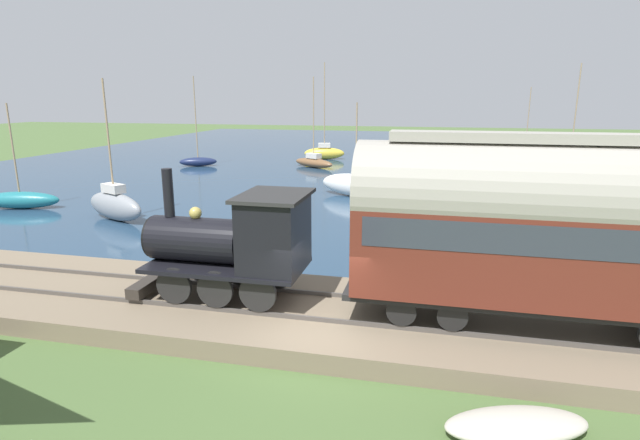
% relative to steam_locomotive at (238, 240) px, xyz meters
% --- Properties ---
extents(ground_plane, '(200.00, 200.00, 0.00)m').
position_rel_steam_locomotive_xyz_m(ground_plane, '(-1.33, -2.67, -2.37)').
color(ground_plane, '#476033').
extents(harbor_water, '(80.00, 80.00, 0.01)m').
position_rel_steam_locomotive_xyz_m(harbor_water, '(42.86, -2.67, -2.36)').
color(harbor_water, navy).
rests_on(harbor_water, ground).
extents(rail_embankment, '(5.13, 56.00, 0.65)m').
position_rel_steam_locomotive_xyz_m(rail_embankment, '(-0.00, -2.67, -2.10)').
color(rail_embankment, '#756651').
rests_on(rail_embankment, ground).
extents(steam_locomotive, '(2.35, 5.09, 3.69)m').
position_rel_steam_locomotive_xyz_m(steam_locomotive, '(0.00, 0.00, 0.00)').
color(steam_locomotive, black).
rests_on(steam_locomotive, rail_embankment).
extents(passenger_coach, '(2.49, 10.02, 4.84)m').
position_rel_steam_locomotive_xyz_m(passenger_coach, '(0.00, -8.22, 0.94)').
color(passenger_coach, black).
rests_on(passenger_coach, rail_embankment).
extents(sailboat_brown, '(3.43, 4.54, 8.03)m').
position_rel_steam_locomotive_xyz_m(sailboat_brown, '(31.64, 5.47, -1.83)').
color(sailboat_brown, brown).
rests_on(sailboat_brown, harbor_water).
extents(sailboat_teal, '(2.13, 4.61, 5.97)m').
position_rel_steam_locomotive_xyz_m(sailboat_teal, '(10.97, 17.95, -1.84)').
color(sailboat_teal, '#1E707A').
rests_on(sailboat_teal, harbor_water).
extents(sailboat_yellow, '(2.12, 4.33, 9.65)m').
position_rel_steam_locomotive_xyz_m(sailboat_yellow, '(37.97, 5.87, -1.65)').
color(sailboat_yellow, gold).
rests_on(sailboat_yellow, harbor_water).
extents(sailboat_navy, '(2.36, 3.59, 8.12)m').
position_rel_steam_locomotive_xyz_m(sailboat_navy, '(30.07, 16.21, -1.86)').
color(sailboat_navy, '#192347').
rests_on(sailboat_navy, harbor_water).
extents(sailboat_white, '(3.33, 5.28, 5.96)m').
position_rel_steam_locomotive_xyz_m(sailboat_white, '(18.82, -0.44, -1.61)').
color(sailboat_white, white).
rests_on(sailboat_white, harbor_water).
extents(sailboat_gray, '(2.79, 4.48, 7.20)m').
position_rel_steam_locomotive_xyz_m(sailboat_gray, '(9.74, 10.87, -1.55)').
color(sailboat_gray, gray).
rests_on(sailboat_gray, harbor_water).
extents(sailboat_blue, '(1.67, 3.54, 8.66)m').
position_rel_steam_locomotive_xyz_m(sailboat_blue, '(28.06, -15.28, -1.73)').
color(sailboat_blue, '#335199').
rests_on(sailboat_blue, harbor_water).
extents(sailboat_red, '(2.70, 5.92, 7.35)m').
position_rel_steam_locomotive_xyz_m(sailboat_red, '(47.20, -15.20, -1.60)').
color(sailboat_red, '#B72D23').
rests_on(sailboat_red, harbor_water).
extents(rowboat_near_shore, '(2.36, 2.22, 0.40)m').
position_rel_steam_locomotive_xyz_m(rowboat_near_shore, '(6.76, -9.52, -2.16)').
color(rowboat_near_shore, '#B7B2A3').
rests_on(rowboat_near_shore, harbor_water).
extents(rowboat_off_pier, '(1.65, 2.97, 0.40)m').
position_rel_steam_locomotive_xyz_m(rowboat_off_pier, '(5.20, -4.33, -2.16)').
color(rowboat_off_pier, '#B7B2A3').
rests_on(rowboat_off_pier, harbor_water).
extents(beached_dinghy, '(1.88, 3.00, 0.44)m').
position_rel_steam_locomotive_xyz_m(beached_dinghy, '(-3.80, -7.12, -2.15)').
color(beached_dinghy, '#B7B2A3').
rests_on(beached_dinghy, ground).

